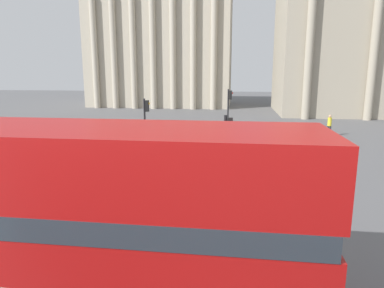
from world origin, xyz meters
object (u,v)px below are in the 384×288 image
Objects in this scene: double_decker_bus at (70,213)px; plaza_building_left at (163,45)px; traffic_light_near at (227,146)px; pedestrian_olive at (114,136)px; pedestrian_yellow at (329,124)px; car_black at (112,150)px; traffic_light_far at (229,107)px; traffic_light_mid at (146,118)px.

double_decker_bus is 0.45× the size of plaza_building_left.
double_decker_bus is 7.52m from traffic_light_near.
pedestrian_yellow is at bearing 123.94° from pedestrian_olive.
car_black is at bearing 140.44° from traffic_light_near.
traffic_light_far is 8.76m from pedestrian_yellow.
car_black is (-1.59, -1.90, -1.66)m from traffic_light_mid.
plaza_building_left is at bearing 100.56° from traffic_light_mid.
double_decker_bus is at bearing -113.54° from traffic_light_near.
traffic_light_far is at bearing 33.93° from car_black.
pedestrian_yellow is at bearing 63.86° from traffic_light_near.
plaza_building_left is 45.84m from traffic_light_near.
double_decker_bus reaches higher than traffic_light_near.
double_decker_bus reaches higher than traffic_light_far.
traffic_light_near is 2.11× the size of pedestrian_olive.
plaza_building_left reaches higher than double_decker_bus.
pedestrian_olive is (4.12, -34.88, -8.76)m from plaza_building_left.
double_decker_bus is 16.43m from pedestrian_olive.
pedestrian_yellow is (13.28, 8.58, -1.32)m from traffic_light_mid.
plaza_building_left is at bearing 105.44° from traffic_light_near.
traffic_light_near is 0.99× the size of traffic_light_mid.
pedestrian_yellow is at bearing -53.91° from plaza_building_left.
traffic_light_near reaches higher than pedestrian_olive.
pedestrian_yellow is 17.53m from pedestrian_olive.
traffic_light_near is 13.68m from traffic_light_far.
plaza_building_left is 35.02m from pedestrian_yellow.
plaza_building_left reaches higher than car_black.
double_decker_bus is 20.75m from traffic_light_far.
double_decker_bus is 14.70m from traffic_light_mid.
car_black is 3.18m from pedestrian_olive.
traffic_light_mid is at bearing 75.49° from pedestrian_olive.
traffic_light_mid is at bearing 33.79° from car_black.
pedestrian_olive is (-2.59, 1.11, -1.39)m from traffic_light_mid.
pedestrian_yellow reaches higher than car_black.
pedestrian_olive is (-1.00, 3.01, 0.27)m from car_black.
car_black is 2.50× the size of pedestrian_olive.
car_black is (-6.61, -7.96, -1.87)m from traffic_light_far.
pedestrian_olive is (-7.92, 8.73, -1.36)m from traffic_light_near.
traffic_light_far is (5.02, 6.06, 0.21)m from traffic_light_mid.
traffic_light_mid reaches higher than pedestrian_yellow.
car_black is at bearing -82.30° from plaza_building_left.
pedestrian_yellow is 1.07× the size of pedestrian_olive.
traffic_light_mid is 0.91× the size of traffic_light_far.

